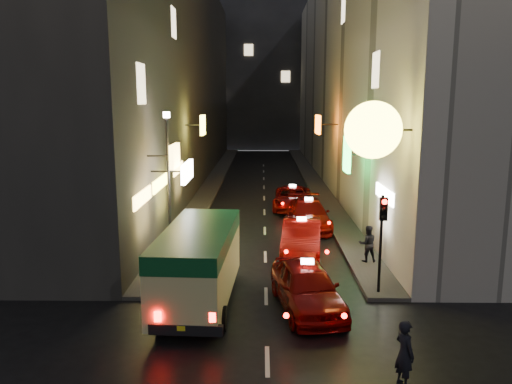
{
  "coord_description": "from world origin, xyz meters",
  "views": [
    {
      "loc": [
        -0.15,
        -8.25,
        6.86
      ],
      "look_at": [
        -0.41,
        13.0,
        2.94
      ],
      "focal_mm": 35.0,
      "sensor_mm": 36.0,
      "label": 1
    }
  ],
  "objects_px": {
    "pedestrian_crossing": "(405,349)",
    "traffic_light": "(382,223)",
    "minibus": "(199,257)",
    "lamp_post": "(168,174)",
    "taxi_near": "(307,283)"
  },
  "relations": [
    {
      "from": "pedestrian_crossing",
      "to": "traffic_light",
      "type": "bearing_deg",
      "value": -28.96
    },
    {
      "from": "minibus",
      "to": "traffic_light",
      "type": "bearing_deg",
      "value": 6.51
    },
    {
      "from": "minibus",
      "to": "traffic_light",
      "type": "relative_size",
      "value": 1.79
    },
    {
      "from": "traffic_light",
      "to": "lamp_post",
      "type": "bearing_deg",
      "value": 151.09
    },
    {
      "from": "traffic_light",
      "to": "lamp_post",
      "type": "relative_size",
      "value": 0.56
    },
    {
      "from": "minibus",
      "to": "lamp_post",
      "type": "bearing_deg",
      "value": 110.14
    },
    {
      "from": "pedestrian_crossing",
      "to": "traffic_light",
      "type": "relative_size",
      "value": 0.54
    },
    {
      "from": "traffic_light",
      "to": "minibus",
      "type": "bearing_deg",
      "value": -173.49
    },
    {
      "from": "minibus",
      "to": "lamp_post",
      "type": "distance_m",
      "value": 5.95
    },
    {
      "from": "taxi_near",
      "to": "traffic_light",
      "type": "bearing_deg",
      "value": 21.76
    },
    {
      "from": "pedestrian_crossing",
      "to": "traffic_light",
      "type": "height_order",
      "value": "traffic_light"
    },
    {
      "from": "traffic_light",
      "to": "lamp_post",
      "type": "distance_m",
      "value": 9.42
    },
    {
      "from": "taxi_near",
      "to": "minibus",
      "type": "bearing_deg",
      "value": 174.56
    },
    {
      "from": "minibus",
      "to": "traffic_light",
      "type": "height_order",
      "value": "traffic_light"
    },
    {
      "from": "minibus",
      "to": "taxi_near",
      "type": "distance_m",
      "value": 3.71
    }
  ]
}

